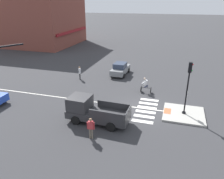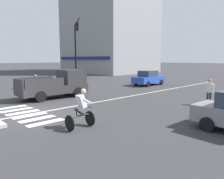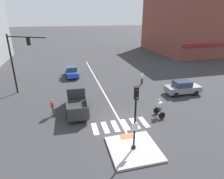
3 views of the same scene
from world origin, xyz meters
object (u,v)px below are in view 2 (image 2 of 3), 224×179
at_px(cyclist, 81,108).
at_px(pedestrian_at_curb_left, 36,83).
at_px(traffic_light_mast, 76,45).
at_px(pedestrian_waiting_far_side, 209,90).
at_px(car_blue_westbound_distant, 149,78).
at_px(pickup_truck_charcoal_westbound_near, 59,85).

height_order(cyclist, pedestrian_at_curb_left, cyclist).
height_order(traffic_light_mast, pedestrian_waiting_far_side, traffic_light_mast).
bearing_deg(pedestrian_at_curb_left, car_blue_westbound_distant, 78.34).
distance_m(pickup_truck_charcoal_westbound_near, pedestrian_at_curb_left, 2.43).
xyz_separation_m(traffic_light_mast, pickup_truck_charcoal_westbound_near, (5.88, -5.75, -3.52)).
height_order(traffic_light_mast, pickup_truck_charcoal_westbound_near, traffic_light_mast).
bearing_deg(traffic_light_mast, pickup_truck_charcoal_westbound_near, -44.36).
height_order(car_blue_westbound_distant, cyclist, cyclist).
height_order(car_blue_westbound_distant, pickup_truck_charcoal_westbound_near, pickup_truck_charcoal_westbound_near).
relative_size(traffic_light_mast, pickup_truck_charcoal_westbound_near, 1.33).
bearing_deg(traffic_light_mast, car_blue_westbound_distant, 41.87).
distance_m(traffic_light_mast, pedestrian_waiting_far_side, 15.46).
distance_m(traffic_light_mast, cyclist, 16.37).
height_order(traffic_light_mast, car_blue_westbound_distant, traffic_light_mast).
xyz_separation_m(traffic_light_mast, car_blue_westbound_distant, (6.03, 5.41, -3.69)).
xyz_separation_m(cyclist, pedestrian_waiting_far_side, (1.85, 8.58, 0.11)).
height_order(traffic_light_mast, pedestrian_at_curb_left, traffic_light_mast).
distance_m(cyclist, pedestrian_at_curb_left, 9.93).
relative_size(cyclist, pedestrian_waiting_far_side, 1.01).
bearing_deg(pedestrian_at_curb_left, cyclist, -14.39).
relative_size(traffic_light_mast, pedestrian_at_curb_left, 4.13).
bearing_deg(cyclist, traffic_light_mast, 145.75).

